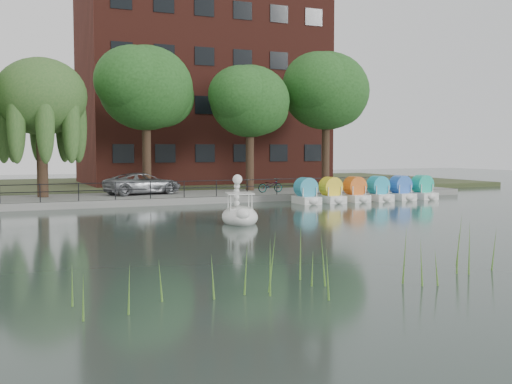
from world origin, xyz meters
TOP-DOWN VIEW (x-y plane):
  - ground_plane at (0.00, 0.00)m, footprint 120.00×120.00m
  - promenade at (0.00, 16.00)m, footprint 40.00×6.00m
  - kerb at (0.00, 13.05)m, footprint 40.00×0.25m
  - land_strip at (0.00, 30.00)m, footprint 60.00×22.00m
  - railing at (0.00, 13.25)m, footprint 32.00×0.05m
  - apartment_building at (7.00, 29.97)m, footprint 20.00×10.07m
  - willow_mid at (-7.50, 17.00)m, footprint 5.32×5.32m
  - broadleaf_center at (-1.00, 18.00)m, footprint 6.00×6.00m
  - broadleaf_right at (6.00, 17.50)m, footprint 5.40×5.40m
  - broadleaf_far at (12.50, 18.50)m, footprint 6.30×6.30m
  - minivan at (-1.56, 16.77)m, footprint 3.58×5.92m
  - bicycle at (6.40, 15.07)m, footprint 0.64×1.73m
  - swan_boat at (-0.57, 3.36)m, footprint 2.17×2.81m
  - pedal_boat_row at (11.00, 10.82)m, footprint 9.65×1.70m
  - reed_bank at (2.00, -9.50)m, footprint 24.00×2.40m

SIDE VIEW (x-z plane):
  - ground_plane at x=0.00m, z-range 0.00..0.00m
  - land_strip at x=0.00m, z-range 0.00..0.36m
  - promenade at x=0.00m, z-range 0.00..0.40m
  - kerb at x=0.00m, z-range 0.00..0.40m
  - swan_boat at x=-0.57m, z-range -0.59..1.52m
  - reed_bank at x=2.00m, z-range 0.00..1.20m
  - pedal_boat_row at x=11.00m, z-range -0.09..1.31m
  - bicycle at x=6.40m, z-range 0.40..1.40m
  - railing at x=0.00m, z-range 0.65..1.65m
  - minivan at x=-1.56m, z-range 0.40..1.94m
  - willow_mid at x=-7.50m, z-range 2.17..10.32m
  - broadleaf_right at x=6.00m, z-range 2.22..10.55m
  - broadleaf_center at x=-1.00m, z-range 2.44..11.69m
  - broadleaf_far at x=12.50m, z-range 2.54..12.25m
  - apartment_building at x=7.00m, z-range 0.36..18.36m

